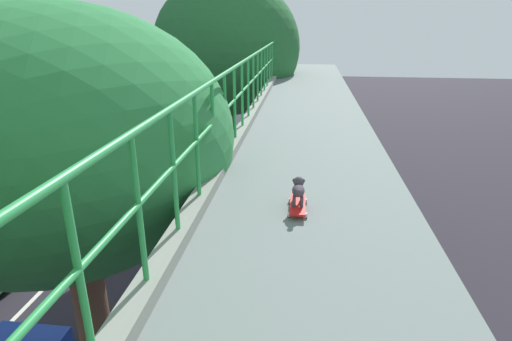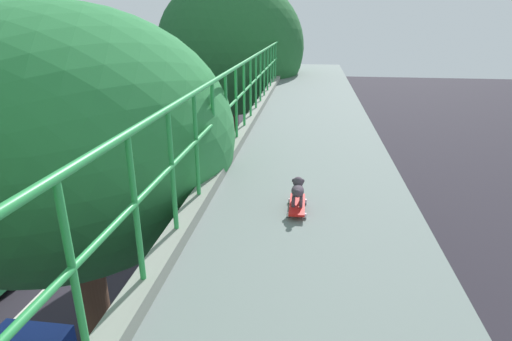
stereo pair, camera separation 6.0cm
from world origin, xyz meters
name	(u,v)px [view 2 (the right image)]	position (x,y,z in m)	size (l,w,h in m)	color
city_bus	(151,121)	(-8.68, 21.98, 1.93)	(2.58, 10.81, 3.43)	red
roadside_tree_mid	(65,142)	(-2.57, 3.99, 6.11)	(4.94, 4.94, 8.05)	brown
roadside_tree_far	(231,48)	(-2.19, 14.71, 6.74)	(5.56, 5.56, 9.36)	#51352C
toy_skateboard	(297,205)	(0.84, 2.80, 5.88)	(0.21, 0.56, 0.08)	red
small_dog	(298,189)	(0.84, 2.82, 6.06)	(0.14, 0.33, 0.27)	#473A47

